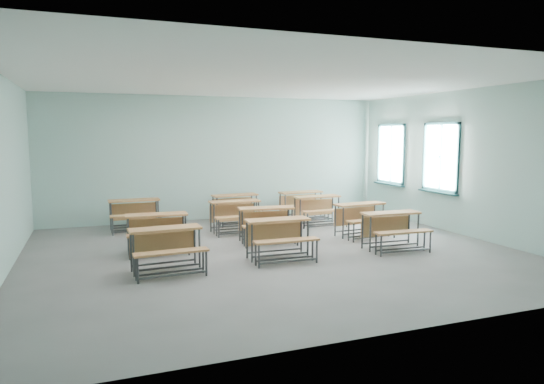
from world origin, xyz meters
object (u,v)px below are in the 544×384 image
Objects in this scene: desk_unit_r0c0 at (167,243)px; desk_unit_r0c1 at (279,233)px; desk_unit_r2c1 at (236,211)px; desk_unit_r1c2 at (362,214)px; desk_unit_r3c2 at (302,201)px; desk_unit_r2c2 at (319,206)px; desk_unit_r3c0 at (135,210)px; desk_unit_r3c1 at (236,204)px; desk_unit_r0c2 at (393,225)px; desk_unit_r1c1 at (267,219)px; desk_unit_r1c0 at (157,227)px.

desk_unit_r0c0 is 2.01m from desk_unit_r0c1.
desk_unit_r0c1 is at bearing -89.54° from desk_unit_r2c1.
desk_unit_r2c1 is (-0.04, 2.59, 0.00)m from desk_unit_r0c1.
desk_unit_r1c2 is 1.01× the size of desk_unit_r3c2.
desk_unit_r1c2 is 1.52m from desk_unit_r2c2.
desk_unit_r3c0 and desk_unit_r3c1 have the same top height.
desk_unit_r0c2 is 4.29m from desk_unit_r3c1.
desk_unit_r2c2 is 0.99m from desk_unit_r3c2.
desk_unit_r1c1 is at bearing -95.54° from desk_unit_r3c1.
desk_unit_r3c0 is 0.98× the size of desk_unit_r3c2.
desk_unit_r1c1 is 2.16m from desk_unit_r1c2.
desk_unit_r0c1 is 0.95× the size of desk_unit_r1c1.
desk_unit_r0c1 is 0.96× the size of desk_unit_r3c1.
desk_unit_r0c0 is at bearing -174.86° from desk_unit_r0c1.
desk_unit_r2c2 and desk_unit_r3c1 have the same top height.
desk_unit_r0c1 is 1.00× the size of desk_unit_r3c0.
desk_unit_r0c1 is 1.40m from desk_unit_r1c1.
desk_unit_r1c0 is at bearing 85.55° from desk_unit_r0c0.
desk_unit_r1c0 and desk_unit_r2c1 have the same top height.
desk_unit_r2c2 is at bearing 20.81° from desk_unit_r1c0.
desk_unit_r1c0 and desk_unit_r3c0 have the same top height.
desk_unit_r1c1 is (-2.07, 1.45, 0.00)m from desk_unit_r0c2.
desk_unit_r0c1 is at bearing -129.47° from desk_unit_r2c2.
desk_unit_r1c0 is 0.99× the size of desk_unit_r3c2.
desk_unit_r2c2 is at bearing 42.53° from desk_unit_r1c1.
desk_unit_r3c0 is at bearing 147.81° from desk_unit_r1c2.
desk_unit_r3c1 is at bearing 56.08° from desk_unit_r0c0.
desk_unit_r2c2 is at bearing -93.56° from desk_unit_r3c2.
desk_unit_r3c0 is (-2.14, 1.02, 0.00)m from desk_unit_r2c1.
desk_unit_r1c0 is 1.01× the size of desk_unit_r2c2.
desk_unit_r2c1 is at bearing 146.06° from desk_unit_r1c2.
desk_unit_r1c0 is at bearing -171.94° from desk_unit_r1c1.
desk_unit_r1c0 is 2.30m from desk_unit_r2c1.
desk_unit_r0c2 is 1.01× the size of desk_unit_r3c0.
desk_unit_r2c2 is (-0.33, 1.49, 0.00)m from desk_unit_r1c2.
desk_unit_r2c1 is (1.96, 2.72, 0.00)m from desk_unit_r0c0.
desk_unit_r1c1 is 1.06× the size of desk_unit_r3c0.
desk_unit_r3c1 is (-1.80, 1.00, 0.00)m from desk_unit_r2c2.
desk_unit_r3c0 is at bearing 166.28° from desk_unit_r2c2.
desk_unit_r1c0 and desk_unit_r1c1 have the same top height.
desk_unit_r0c0 is 3.75m from desk_unit_r3c0.
desk_unit_r2c1 is (-0.31, 1.22, 0.00)m from desk_unit_r1c1.
desk_unit_r1c0 is 2.23m from desk_unit_r1c1.
desk_unit_r1c1 and desk_unit_r1c2 have the same top height.
desk_unit_r3c1 is (2.47, 0.08, 0.00)m from desk_unit_r3c0.
desk_unit_r1c2 and desk_unit_r3c2 have the same top height.
desk_unit_r2c1 is at bearing 110.89° from desk_unit_r1c1.
desk_unit_r0c0 is 0.96× the size of desk_unit_r1c1.
desk_unit_r2c1 is 1.15m from desk_unit_r3c1.
desk_unit_r0c2 is 4.53m from desk_unit_r1c0.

